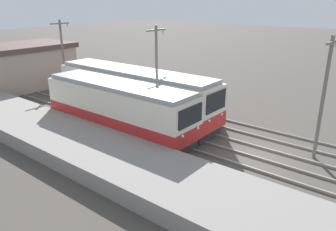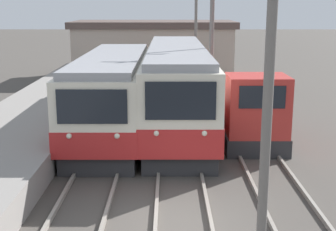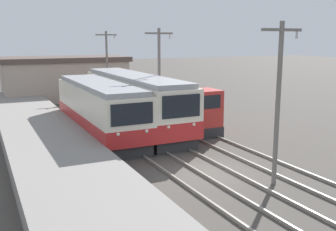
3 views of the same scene
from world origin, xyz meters
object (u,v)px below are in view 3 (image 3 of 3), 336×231
object	(u,v)px
commuter_train_left	(100,111)
catenary_mast_near	(278,98)
shunting_locomotive	(188,113)
catenary_mast_far	(107,65)
commuter_train_center	(134,104)
catenary_mast_mid	(159,75)

from	to	relation	value
commuter_train_left	catenary_mast_near	xyz separation A→B (m)	(4.31, -11.54, 2.12)
shunting_locomotive	catenary_mast_far	world-z (taller)	catenary_mast_far
commuter_train_left	catenary_mast_far	world-z (taller)	catenary_mast_far
commuter_train_left	catenary_mast_far	xyz separation A→B (m)	(4.31, 12.09, 2.12)
commuter_train_center	shunting_locomotive	size ratio (longest dim) A/B	2.35
commuter_train_left	catenary_mast_near	world-z (taller)	catenary_mast_near
shunting_locomotive	catenary_mast_mid	distance (m)	3.24
commuter_train_center	catenary_mast_far	bearing A→B (deg)	82.11
commuter_train_left	catenary_mast_far	bearing A→B (deg)	70.39
commuter_train_left	catenary_mast_mid	distance (m)	4.81
commuter_train_center	catenary_mast_near	distance (m)	13.01
commuter_train_left	commuter_train_center	bearing A→B (deg)	23.52
catenary_mast_mid	catenary_mast_near	bearing A→B (deg)	-90.00
commuter_train_left	shunting_locomotive	world-z (taller)	commuter_train_left
catenary_mast_near	shunting_locomotive	bearing A→B (deg)	81.90
catenary_mast_far	catenary_mast_near	bearing A→B (deg)	-90.00
catenary_mast_near	catenary_mast_far	distance (m)	23.64
catenary_mast_near	commuter_train_left	bearing A→B (deg)	110.46
shunting_locomotive	catenary_mast_mid	size ratio (longest dim) A/B	0.88
commuter_train_center	commuter_train_left	bearing A→B (deg)	-156.48
commuter_train_center	catenary_mast_far	world-z (taller)	catenary_mast_far
shunting_locomotive	catenary_mast_mid	bearing A→B (deg)	138.29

